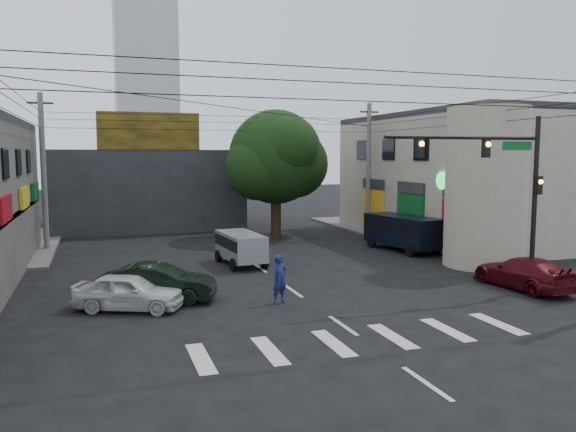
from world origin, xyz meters
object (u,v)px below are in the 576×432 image
street_tree (276,157)px  traffic_officer (280,279)px  white_compact (128,292)px  silver_minivan (241,249)px  maroon_sedan (523,273)px  utility_pole_far_left (44,173)px  traffic_gantry (502,175)px  dark_sedan (158,283)px  navy_van (403,233)px  utility_pole_far_right (368,170)px

street_tree → traffic_officer: size_ratio=4.62×
white_compact → silver_minivan: 9.04m
maroon_sedan → utility_pole_far_left: bearing=-43.6°
traffic_gantry → silver_minivan: size_ratio=1.82×
street_tree → dark_sedan: size_ratio=1.86×
street_tree → dark_sedan: (-9.49, -14.90, -4.74)m
navy_van → utility_pole_far_left: bearing=61.7°
utility_pole_far_right → maroon_sedan: (-1.13, -16.69, -3.92)m
dark_sedan → silver_minivan: size_ratio=1.18×
utility_pole_far_right → traffic_gantry: bearing=-98.9°
dark_sedan → silver_minivan: silver_minivan is taller
dark_sedan → navy_van: bearing=-46.5°
utility_pole_far_left → silver_minivan: 13.13m
traffic_gantry → maroon_sedan: traffic_gantry is taller
street_tree → silver_minivan: 11.08m
silver_minivan → traffic_officer: 7.77m
street_tree → white_compact: street_tree is taller
utility_pole_far_right → dark_sedan: bearing=-139.0°
utility_pole_far_right → white_compact: (-17.12, -14.73, -3.92)m
dark_sedan → silver_minivan: 7.69m
utility_pole_far_left → white_compact: size_ratio=2.14×
traffic_gantry → white_compact: bearing=171.1°
silver_minivan → traffic_officer: size_ratio=2.10×
silver_minivan → dark_sedan: bearing=136.8°
street_tree → traffic_gantry: 18.42m
maroon_sedan → navy_van: bearing=-93.9°
white_compact → maroon_sedan: size_ratio=0.89×
utility_pole_far_left → dark_sedan: 15.28m
utility_pole_far_right → dark_sedan: 21.54m
street_tree → white_compact: (-10.62, -15.73, -4.79)m
utility_pole_far_right → dark_sedan: size_ratio=1.96×
traffic_gantry → dark_sedan: 14.27m
street_tree → utility_pole_far_left: size_ratio=0.95×
dark_sedan → maroon_sedan: dark_sedan is taller
dark_sedan → navy_van: 16.56m
white_compact → traffic_officer: 5.59m
traffic_gantry → maroon_sedan: size_ratio=1.50×
silver_minivan → utility_pole_far_left: bearing=46.5°
street_tree → white_compact: 19.58m
utility_pole_far_left → traffic_gantry: bearing=-42.9°
dark_sedan → traffic_officer: size_ratio=2.49×
white_compact → traffic_officer: bearing=-75.7°
utility_pole_far_left → navy_van: bearing=-18.6°
street_tree → utility_pole_far_right: utility_pole_far_right is taller
street_tree → maroon_sedan: street_tree is taller
street_tree → silver_minivan: street_tree is taller
white_compact → traffic_officer: (5.50, -0.91, 0.26)m
street_tree → traffic_officer: bearing=-107.1°
traffic_gantry → silver_minivan: 13.11m
traffic_gantry → street_tree: bearing=102.0°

